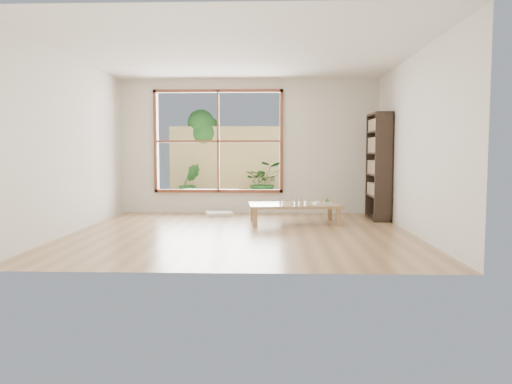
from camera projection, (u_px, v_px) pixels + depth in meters
ground at (241, 233)px, 7.39m from camera, size 5.00×5.00×0.00m
low_table at (294, 206)px, 8.33m from camera, size 1.57×0.98×0.33m
floor_cushion at (219, 214)px, 9.39m from camera, size 0.58×0.58×0.07m
bookshelf at (379, 167)px, 8.78m from camera, size 0.30×0.84×1.87m
glass_tall at (293, 200)px, 8.24m from camera, size 0.07×0.07×0.13m
glass_mid at (303, 200)px, 8.42m from camera, size 0.07×0.07×0.11m
glass_short at (298, 201)px, 8.39m from camera, size 0.06×0.06×0.08m
glass_small at (281, 201)px, 8.43m from camera, size 0.06×0.06×0.07m
food_tray at (323, 202)px, 8.36m from camera, size 0.33×0.26×0.09m
deck at (224, 206)px, 10.95m from camera, size 2.80×2.00×0.05m
garden_bench at (211, 192)px, 10.75m from camera, size 1.16×0.38×0.36m
bamboo_fence at (228, 164)px, 11.88m from camera, size 2.80×0.06×1.80m
shrub_right at (264, 182)px, 11.60m from camera, size 0.94×0.84×0.95m
shrub_left at (190, 183)px, 11.47m from camera, size 0.61×0.56×0.90m
garden_tree at (201, 134)px, 12.14m from camera, size 1.04×0.85×2.22m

